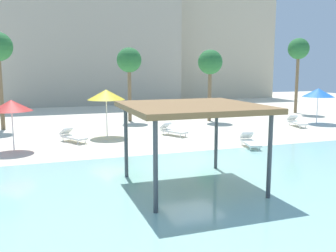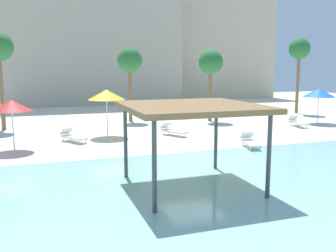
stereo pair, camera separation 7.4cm
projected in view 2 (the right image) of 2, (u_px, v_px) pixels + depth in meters
ground_plane at (192, 160)px, 16.75m from camera, size 80.00×80.00×0.00m
lagoon_water at (255, 198)px, 11.84m from camera, size 44.00×13.50×0.04m
shade_pavilion at (191, 109)px, 12.54m from camera, size 4.43×4.43×2.91m
beach_umbrella_red_0 at (12, 105)px, 18.43m from camera, size 2.04×2.04×2.57m
beach_umbrella_blue_2 at (319, 93)px, 27.67m from camera, size 2.31×2.31×2.63m
beach_umbrella_yellow_3 at (106, 95)px, 22.27m from camera, size 2.24×2.24×2.86m
lounge_chair_0 at (297, 122)px, 26.49m from camera, size 0.91×1.97×0.74m
lounge_chair_1 at (250, 141)px, 19.42m from camera, size 1.03×1.98×0.74m
lounge_chair_2 at (72, 136)px, 20.95m from camera, size 1.45×1.95×0.74m
lounge_chair_3 at (172, 130)px, 22.96m from camera, size 1.41×1.96×0.74m
palm_tree_1 at (299, 51)px, 33.63m from camera, size 1.90×1.90×6.81m
palm_tree_2 at (130, 62)px, 28.48m from camera, size 1.90×1.90×5.68m
palm_tree_3 at (211, 64)px, 28.70m from camera, size 1.90×1.90×5.53m
hotel_block_0 at (92, 36)px, 44.77m from camera, size 19.37×10.52×15.81m
hotel_block_1 at (204, 46)px, 53.13m from camera, size 17.13×9.74×14.62m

